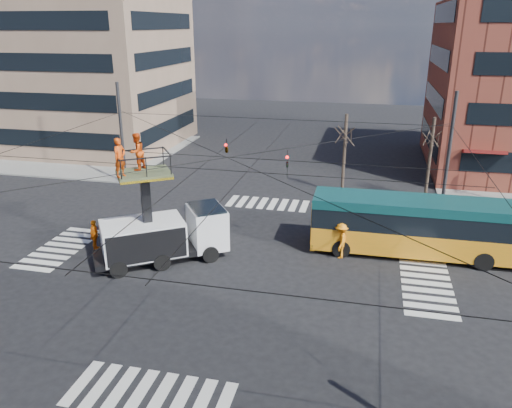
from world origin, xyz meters
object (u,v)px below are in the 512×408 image
object	(u,v)px
utility_truck	(163,222)
worker_ground	(94,235)
city_bus	(416,226)
traffic_cone	(98,253)
flagger	(341,240)

from	to	relation	value
utility_truck	worker_ground	size ratio (longest dim) A/B	3.95
city_bus	worker_ground	world-z (taller)	city_bus
city_bus	traffic_cone	xyz separation A→B (m)	(-16.78, -4.44, -1.38)
flagger	utility_truck	bearing A→B (deg)	-75.38
utility_truck	worker_ground	distance (m)	4.50
traffic_cone	worker_ground	bearing A→B (deg)	125.16
flagger	worker_ground	bearing A→B (deg)	-80.98
worker_ground	flagger	distance (m)	13.72
city_bus	traffic_cone	distance (m)	17.41
utility_truck	worker_ground	bearing A→B (deg)	142.41
city_bus	flagger	xyz separation A→B (m)	(-3.95, -1.28, -0.71)
traffic_cone	utility_truck	bearing A→B (deg)	11.74
city_bus	worker_ground	xyz separation A→B (m)	(-17.49, -3.44, -0.83)
traffic_cone	city_bus	bearing A→B (deg)	14.82
traffic_cone	flagger	size ratio (longest dim) A/B	0.34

